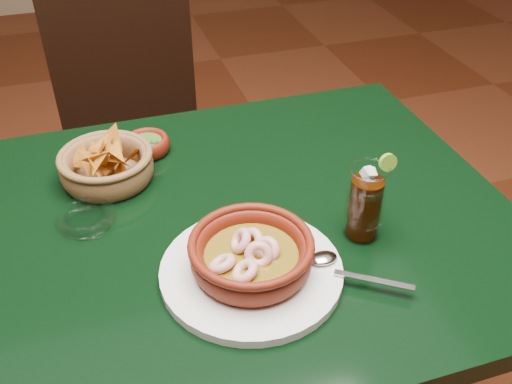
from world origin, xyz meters
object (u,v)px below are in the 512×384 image
object	(u,v)px
chip_basket	(107,165)
dining_table	(180,269)
cola_drink	(365,203)
shrimp_plate	(252,259)
dining_chair	(140,138)

from	to	relation	value
chip_basket	dining_table	bearing A→B (deg)	-62.86
dining_table	cola_drink	world-z (taller)	cola_drink
chip_basket	shrimp_plate	bearing A→B (deg)	-60.59
dining_chair	cola_drink	bearing A→B (deg)	-71.01
shrimp_plate	cola_drink	size ratio (longest dim) A/B	2.34
dining_table	dining_chair	distance (m)	0.72
chip_basket	cola_drink	size ratio (longest dim) A/B	1.35
dining_table	dining_chair	xyz separation A→B (m)	(0.02, 0.71, -0.14)
dining_chair	shrimp_plate	xyz separation A→B (m)	(0.08, -0.86, 0.27)
shrimp_plate	cola_drink	bearing A→B (deg)	10.12
shrimp_plate	cola_drink	distance (m)	0.21
shrimp_plate	chip_basket	xyz separation A→B (m)	(-0.19, 0.33, -0.00)
dining_table	cola_drink	xyz separation A→B (m)	(0.30, -0.11, 0.17)
dining_table	dining_chair	world-z (taller)	dining_chair
dining_chair	chip_basket	bearing A→B (deg)	-101.59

